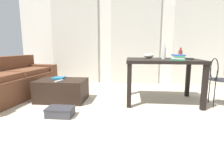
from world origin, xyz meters
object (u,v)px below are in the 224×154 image
bowl (149,56)px  tv_remote_primary (59,81)px  craft_table (162,65)px  scissors (153,59)px  bottle_near (180,54)px  tv_remote_on_table (189,59)px  shoebox (60,112)px  bottle_far (164,53)px  wire_chair (218,76)px  magazine (59,78)px  coffee_table (62,90)px  book_stack (178,58)px  couch (9,82)px

bowl → tv_remote_primary: 1.69m
craft_table → bowl: 0.36m
scissors → bottle_near: bearing=33.6°
craft_table → bowl: bearing=129.9°
tv_remote_on_table → scissors: bearing=156.7°
shoebox → bowl: bearing=40.2°
bottle_near → bottle_far: bearing=-137.2°
craft_table → tv_remote_primary: craft_table is taller
wire_chair → tv_remote_on_table: 0.53m
bottle_far → shoebox: size_ratio=0.68×
bowl → bottle_near: bearing=6.1°
bowl → magazine: bowl is taller
wire_chair → scissors: 1.08m
wire_chair → tv_remote_primary: (-2.62, -0.17, -0.10)m
bottle_far → scissors: size_ratio=2.66×
bowl → scissors: (0.03, -0.31, -0.05)m
coffee_table → bottle_near: bearing=12.2°
bowl → book_stack: bearing=-52.0°
tv_remote_on_table → tv_remote_primary: 2.23m
couch → craft_table: (2.84, 0.09, 0.35)m
coffee_table → tv_remote_primary: 0.26m
bottle_far → tv_remote_on_table: 0.43m
coffee_table → book_stack: (1.96, -0.11, 0.60)m
coffee_table → magazine: size_ratio=3.88×
bottle_near → magazine: (-2.24, -0.38, -0.44)m
craft_table → magazine: bearing=-177.9°
bowl → tv_remote_primary: bearing=-160.0°
scissors → magazine: (-1.69, -0.02, -0.36)m
couch → magazine: couch is taller
magazine → wire_chair: bearing=-2.7°
bottle_near → scissors: 0.67m
bottle_near → bowl: size_ratio=1.11×
shoebox → wire_chair: bearing=16.7°
craft_table → shoebox: size_ratio=3.35×
craft_table → book_stack: size_ratio=4.00×
couch → tv_remote_primary: (1.08, -0.21, 0.09)m
craft_table → bottle_far: bottle_far is taller
tv_remote_primary → bottle_far: bearing=29.4°
tv_remote_on_table → wire_chair: bearing=-37.9°
magazine → tv_remote_primary: bearing=-65.8°
book_stack → tv_remote_on_table: 0.32m
coffee_table → tv_remote_on_table: tv_remote_on_table is taller
tv_remote_on_table → scissors: size_ratio=1.60×
tv_remote_on_table → coffee_table: bearing=158.1°
bowl → magazine: 1.73m
craft_table → tv_remote_primary: bearing=-170.0°
coffee_table → bottle_near: bottle_near is taller
wire_chair → tv_remote_primary: size_ratio=4.52×
scissors → shoebox: size_ratio=0.26×
couch → shoebox: 1.54m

